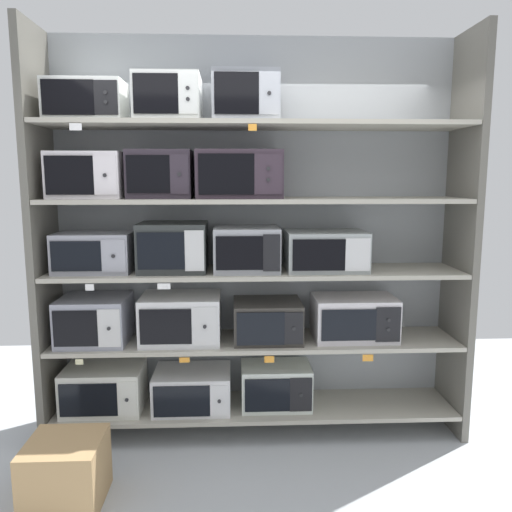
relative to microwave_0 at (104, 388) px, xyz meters
The scene contains 34 objects.
back_panel 1.55m from the microwave_0, 14.30° to the left, with size 3.05×0.04×2.82m, color #9EA3A8.
upright_left 1.13m from the microwave_0, behind, with size 0.05×0.51×2.82m, color #68645B.
upright_right 2.75m from the microwave_0, ahead, with size 0.05×0.51×2.82m, color #68645B.
shelf_0 1.10m from the microwave_0, ahead, with size 2.85×0.51×0.03m, color #ADA899.
microwave_0 is the anchor object (origin of this frame).
microwave_1 0.63m from the microwave_0, ahead, with size 0.54×0.43×0.27m.
microwave_2 1.23m from the microwave_0, ahead, with size 0.50×0.35×0.30m.
shelf_1 1.14m from the microwave_0, ahead, with size 2.85×0.51×0.03m, color #ADA899.
microwave_3 0.51m from the microwave_0, behind, with size 0.46×0.44×0.32m.
microwave_4 0.76m from the microwave_0, ahead, with size 0.55×0.43×0.33m.
microwave_5 1.26m from the microwave_0, ahead, with size 0.48×0.42×0.28m.
microwave_6 1.86m from the microwave_0, ahead, with size 0.58×0.39×0.30m.
price_tag_0 0.40m from the microwave_0, 108.93° to the right, with size 0.05×0.00×0.04m, color beige.
price_tag_1 0.72m from the microwave_0, 22.82° to the right, with size 0.07×0.00×0.03m, color orange.
price_tag_2 1.23m from the microwave_0, 12.25° to the right, with size 0.07×0.00×0.04m, color orange.
price_tag_3 1.87m from the microwave_0, ahead, with size 0.07×0.00×0.05m, color orange.
shelf_2 1.37m from the microwave_0, ahead, with size 2.85×0.51×0.03m, color #ADA899.
microwave_7 0.98m from the microwave_0, behind, with size 0.51×0.37×0.27m.
microwave_8 1.14m from the microwave_0, ahead, with size 0.46×0.39×0.34m.
microwave_9 1.43m from the microwave_0, ahead, with size 0.45×0.42×0.30m.
microwave_10 1.85m from the microwave_0, ahead, with size 0.55×0.42×0.27m.
price_tag_4 0.83m from the microwave_0, 88.71° to the right, with size 0.06×0.00×0.04m, color white.
price_tag_5 0.96m from the microwave_0, 27.80° to the right, with size 0.08×0.00×0.04m, color white.
shelf_3 1.72m from the microwave_0, ahead, with size 2.85×0.51×0.03m, color #ADA899.
microwave_11 1.50m from the microwave_0, behind, with size 0.48×0.39×0.31m.
microwave_12 1.58m from the microwave_0, ahead, with size 0.42×0.35×0.32m.
microwave_13 1.80m from the microwave_0, ahead, with size 0.57×0.41×0.32m.
shelf_4 2.14m from the microwave_0, ahead, with size 2.85×0.51×0.03m, color #ADA899.
microwave_14 1.98m from the microwave_0, behind, with size 0.50×0.34×0.26m.
microwave_15 2.07m from the microwave_0, ahead, with size 0.42×0.42×0.30m.
microwave_16 2.26m from the microwave_0, ahead, with size 0.44×0.36×0.32m.
price_tag_6 1.81m from the microwave_0, 96.52° to the right, with size 0.07×0.00×0.04m, color white.
price_tag_7 2.10m from the microwave_0, 13.49° to the right, with size 0.05×0.00×0.04m, color orange.
shipping_carton 0.80m from the microwave_0, 92.02° to the right, with size 0.42×0.42×0.38m, color tan.
Camera 1 is at (-0.16, -3.48, 1.84)m, focal length 35.54 mm.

